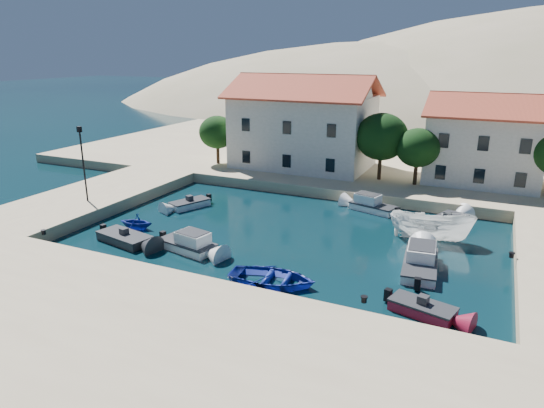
{
  "coord_description": "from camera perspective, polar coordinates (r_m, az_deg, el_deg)",
  "views": [
    {
      "loc": [
        12.95,
        -20.68,
        12.9
      ],
      "look_at": [
        -1.73,
        10.82,
        2.0
      ],
      "focal_mm": 32.0,
      "sensor_mm": 36.0,
      "label": 1
    }
  ],
  "objects": [
    {
      "name": "cabin_cruiser_north",
      "position": [
        41.92,
        11.79,
        -0.21
      ],
      "size": [
        4.19,
        2.69,
        1.6
      ],
      "rotation": [
        0.0,
        0.0,
        2.85
      ],
      "color": "white",
      "rests_on": "ground"
    },
    {
      "name": "cabin_cruiser_east",
      "position": [
        31.44,
        17.03,
        -6.68
      ],
      "size": [
        2.48,
        5.1,
        1.6
      ],
      "rotation": [
        0.0,
        0.0,
        1.67
      ],
      "color": "white",
      "rests_on": "ground"
    },
    {
      "name": "hills",
      "position": [
        149.0,
        27.13,
        1.36
      ],
      "size": [
        254.0,
        176.0,
        99.0
      ],
      "color": "tan",
      "rests_on": "ground"
    },
    {
      "name": "motorboat_white_west",
      "position": [
        42.74,
        -9.65,
        0.01
      ],
      "size": [
        2.76,
        3.77,
        1.25
      ],
      "rotation": [
        0.0,
        0.0,
        -1.97
      ],
      "color": "white",
      "rests_on": "ground"
    },
    {
      "name": "quay_south",
      "position": [
        23.18,
        -14.36,
        -15.55
      ],
      "size": [
        52.0,
        12.0,
        1.0
      ],
      "primitive_type": "cube",
      "color": "tan",
      "rests_on": "ground"
    },
    {
      "name": "lamppost",
      "position": [
        42.62,
        -21.4,
        5.19
      ],
      "size": [
        0.35,
        0.25,
        6.22
      ],
      "color": "black",
      "rests_on": "quay_west"
    },
    {
      "name": "quay_north",
      "position": [
        60.97,
        14.17,
        5.15
      ],
      "size": [
        80.0,
        36.0,
        1.0
      ],
      "primitive_type": "cube",
      "color": "tan",
      "rests_on": "ground"
    },
    {
      "name": "boat_east",
      "position": [
        36.75,
        18.12,
        -4.04
      ],
      "size": [
        6.03,
        2.7,
        2.27
      ],
      "primitive_type": "imported",
      "rotation": [
        0.0,
        0.0,
        1.66
      ],
      "color": "white",
      "rests_on": "ground"
    },
    {
      "name": "motorboat_white_ne",
      "position": [
        40.23,
        19.87,
        -1.93
      ],
      "size": [
        3.12,
        4.27,
        1.25
      ],
      "rotation": [
        0.0,
        0.0,
        1.19
      ],
      "color": "white",
      "rests_on": "ground"
    },
    {
      "name": "trees",
      "position": [
        47.59,
        14.52,
        7.11
      ],
      "size": [
        37.3,
        5.3,
        6.45
      ],
      "color": "#382314",
      "rests_on": "quay_north"
    },
    {
      "name": "motorboat_red_se",
      "position": [
        26.62,
        17.26,
        -11.71
      ],
      "size": [
        3.54,
        2.23,
        1.25
      ],
      "rotation": [
        0.0,
        0.0,
        -0.25
      ],
      "color": "maroon",
      "rests_on": "ground"
    },
    {
      "name": "building_left",
      "position": [
        52.7,
        3.74,
        9.79
      ],
      "size": [
        14.7,
        9.45,
        9.7
      ],
      "color": "beige",
      "rests_on": "quay_north"
    },
    {
      "name": "rowboat_south",
      "position": [
        28.61,
        0.02,
        -9.38
      ],
      "size": [
        5.55,
        4.3,
        1.06
      ],
      "primitive_type": "imported",
      "rotation": [
        0.0,
        0.0,
        1.71
      ],
      "color": "#1C2E9A",
      "rests_on": "ground"
    },
    {
      "name": "ground",
      "position": [
        27.61,
        -6.35,
        -10.56
      ],
      "size": [
        400.0,
        400.0,
        0.0
      ],
      "primitive_type": "plane",
      "color": "black",
      "rests_on": "ground"
    },
    {
      "name": "building_mid",
      "position": [
        50.28,
        23.79,
        7.16
      ],
      "size": [
        10.5,
        8.4,
        8.3
      ],
      "color": "beige",
      "rests_on": "quay_north"
    },
    {
      "name": "bollards",
      "position": [
        29.05,
        2.32,
        -6.46
      ],
      "size": [
        29.36,
        9.56,
        0.3
      ],
      "color": "black",
      "rests_on": "ground"
    },
    {
      "name": "motorboat_grey_sw",
      "position": [
        36.02,
        -16.95,
        -3.87
      ],
      "size": [
        4.47,
        2.64,
        1.25
      ],
      "rotation": [
        0.0,
        0.0,
        -0.2
      ],
      "color": "#2C2D31",
      "rests_on": "ground"
    },
    {
      "name": "cabin_cruiser_south",
      "position": [
        33.57,
        -9.95,
        -4.59
      ],
      "size": [
        4.43,
        2.56,
        1.6
      ],
      "rotation": [
        0.0,
        0.0,
        -0.2
      ],
      "color": "white",
      "rests_on": "ground"
    },
    {
      "name": "rowboat_west",
      "position": [
        38.59,
        -15.63,
        -2.79
      ],
      "size": [
        2.96,
        2.66,
        1.39
      ],
      "primitive_type": "imported",
      "rotation": [
        0.0,
        0.0,
        -1.41
      ],
      "color": "#1C2E9A",
      "rests_on": "ground"
    },
    {
      "name": "quay_west",
      "position": [
        46.0,
        -20.35,
        0.66
      ],
      "size": [
        8.0,
        20.0,
        1.0
      ],
      "primitive_type": "cube",
      "color": "tan",
      "rests_on": "ground"
    }
  ]
}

